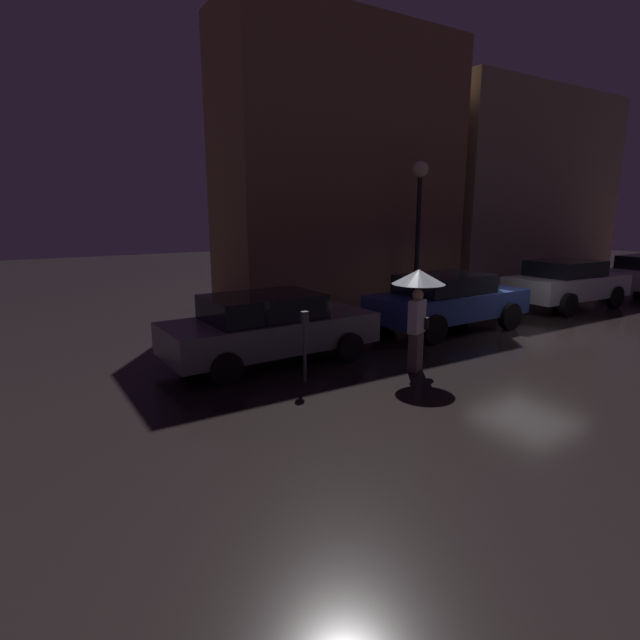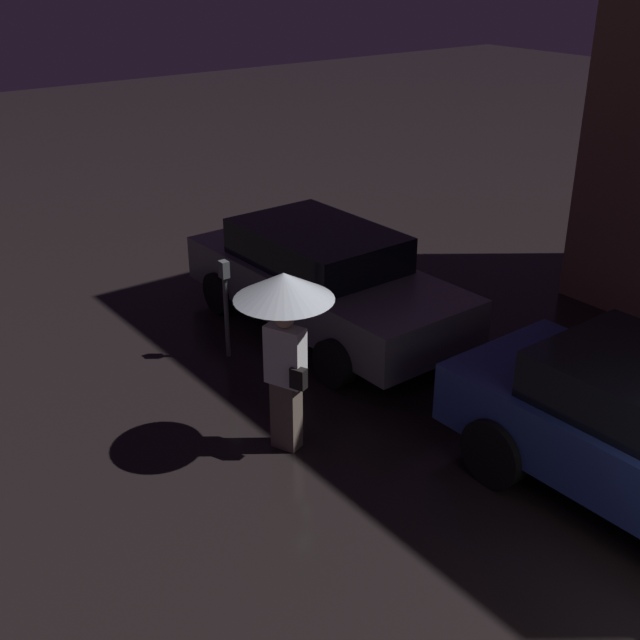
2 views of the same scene
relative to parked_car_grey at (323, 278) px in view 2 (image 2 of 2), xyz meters
name	(u,v)px [view 2 (image 2 of 2)]	position (x,y,z in m)	size (l,w,h in m)	color
parked_car_grey	(323,278)	(0.00, 0.00, 0.00)	(4.43, 1.99, 1.42)	slate
pedestrian_with_umbrella	(284,312)	(2.14, -2.10, 0.84)	(1.01, 1.01, 2.00)	#66564C
parking_meter	(226,299)	(-0.04, -1.52, 0.07)	(0.12, 0.10, 1.33)	#4C5154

